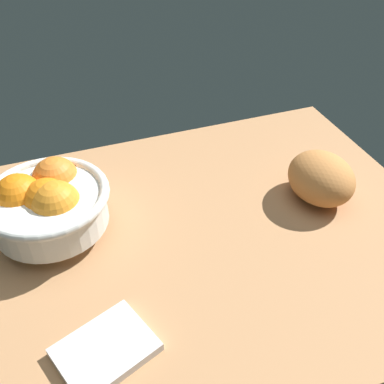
% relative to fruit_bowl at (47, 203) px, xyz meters
% --- Properties ---
extents(ground_plane, '(0.83, 0.65, 0.03)m').
position_rel_fruit_bowl_xyz_m(ground_plane, '(0.25, -0.10, -0.08)').
color(ground_plane, tan).
extents(fruit_bowl, '(0.21, 0.21, 0.11)m').
position_rel_fruit_bowl_xyz_m(fruit_bowl, '(0.00, 0.00, 0.00)').
color(fruit_bowl, white).
rests_on(fruit_bowl, ground).
extents(bread_loaf, '(0.12, 0.14, 0.09)m').
position_rel_fruit_bowl_xyz_m(bread_loaf, '(0.48, -0.08, -0.02)').
color(bread_loaf, '#C87F41').
rests_on(bread_loaf, ground).
extents(napkin_folded, '(0.15, 0.13, 0.01)m').
position_rel_fruit_bowl_xyz_m(napkin_folded, '(0.04, -0.26, -0.05)').
color(napkin_folded, silver).
rests_on(napkin_folded, ground).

